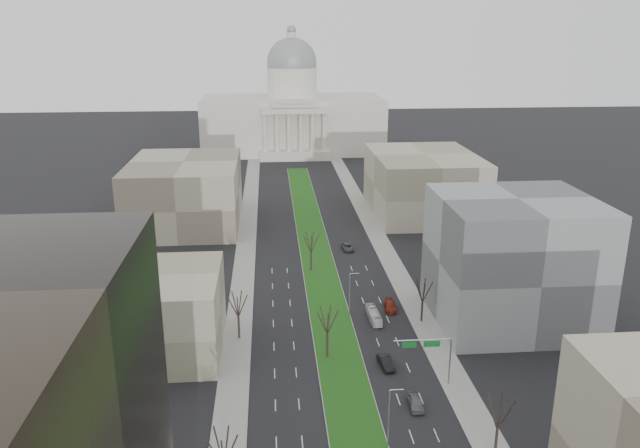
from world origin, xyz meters
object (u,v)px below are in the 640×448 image
car_red (390,306)px  car_grey_far (348,247)px  car_black (386,362)px  box_van (374,315)px  car_grey_near (415,402)px

car_red → car_grey_far: size_ratio=0.98×
car_black → box_van: box_van is taller
car_black → car_red: 22.23m
car_grey_near → car_red: 33.46m
car_grey_near → car_grey_far: (-1.46, 68.90, -0.08)m
car_black → box_van: 17.28m
car_grey_near → car_black: size_ratio=0.97×
car_red → car_grey_far: 35.77m
car_grey_far → box_van: bearing=-93.6°
car_grey_near → car_grey_far: bearing=93.3°
car_black → car_grey_far: car_black is taller
car_grey_near → box_van: bearing=94.9°
car_grey_near → car_grey_far: size_ratio=0.90×
car_red → car_black: bearing=-98.7°
box_van → car_black: bearing=-95.7°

